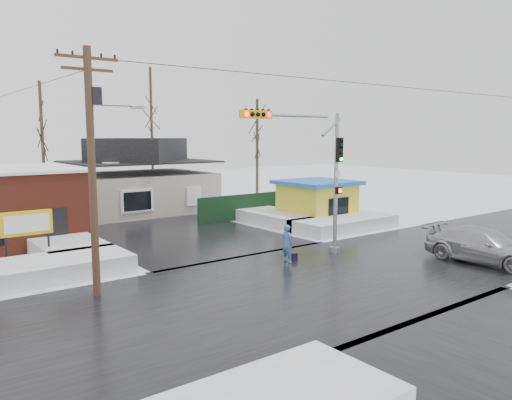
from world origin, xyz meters
TOP-DOWN VIEW (x-y plane):
  - ground at (0.00, 0.00)m, footprint 120.00×120.00m
  - road_ns at (0.00, 0.00)m, footprint 10.00×120.00m
  - road_ew at (0.00, 0.00)m, footprint 120.00×10.00m
  - snowbank_nw at (-9.00, 7.00)m, footprint 7.00×3.00m
  - snowbank_ne at (9.00, 7.00)m, footprint 7.00×3.00m
  - snowbank_nside_w at (-7.00, 12.00)m, footprint 3.00×8.00m
  - snowbank_nside_e at (7.00, 12.00)m, footprint 3.00×8.00m
  - traffic_signal at (2.43, 2.97)m, footprint 6.05×0.68m
  - utility_pole at (-7.93, 3.50)m, footprint 3.15×0.44m
  - marquee_sign at (-9.00, 9.49)m, footprint 2.20×0.21m
  - house at (2.00, 22.00)m, footprint 10.40×8.40m
  - kiosk at (9.50, 9.99)m, footprint 4.60×4.60m
  - fence at (6.50, 14.00)m, footprint 8.00×0.12m
  - tree_far_left at (-4.00, 26.00)m, footprint 3.00×3.00m
  - tree_far_mid at (6.00, 28.00)m, footprint 3.00×3.00m
  - tree_far_right at (12.00, 20.00)m, footprint 3.00×3.00m
  - pedestrian at (0.85, 3.00)m, footprint 0.44×0.66m
  - car at (8.04, -2.65)m, footprint 2.48×5.60m
  - shopping_bag at (1.28, 2.98)m, footprint 0.30×0.17m

SIDE VIEW (x-z plane):
  - ground at x=0.00m, z-range 0.00..0.00m
  - road_ns at x=0.00m, z-range 0.00..0.02m
  - road_ew at x=0.00m, z-range 0.00..0.02m
  - shopping_bag at x=1.28m, z-range 0.00..0.35m
  - snowbank_nw at x=-9.00m, z-range 0.00..0.80m
  - snowbank_ne at x=9.00m, z-range 0.00..0.80m
  - snowbank_nside_w at x=-7.00m, z-range 0.00..0.80m
  - snowbank_nside_e at x=7.00m, z-range 0.00..0.80m
  - car at x=8.04m, z-range 0.00..1.60m
  - pedestrian at x=0.85m, z-range 0.00..1.77m
  - fence at x=6.50m, z-range 0.00..1.80m
  - kiosk at x=9.50m, z-range 0.03..2.90m
  - marquee_sign at x=-9.00m, z-range 0.65..3.20m
  - house at x=2.00m, z-range -0.26..5.50m
  - traffic_signal at x=2.43m, z-range 1.04..8.04m
  - utility_pole at x=-7.93m, z-range 0.61..9.61m
  - tree_far_right at x=12.00m, z-range 2.66..11.66m
  - tree_far_left at x=-4.00m, z-range 2.95..12.95m
  - tree_far_mid at x=6.00m, z-range 3.54..15.54m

